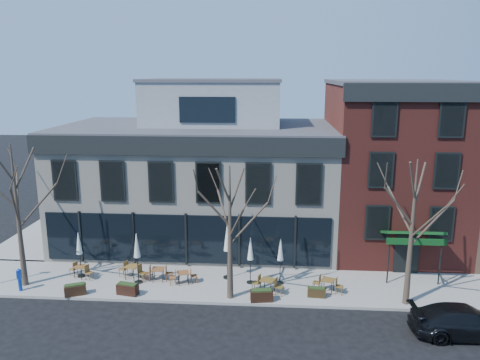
# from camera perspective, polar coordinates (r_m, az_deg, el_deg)

# --- Properties ---
(ground) EXTENTS (120.00, 120.00, 0.00)m
(ground) POSITION_cam_1_polar(r_m,az_deg,el_deg) (29.21, -6.46, -10.62)
(ground) COLOR black
(ground) RESTS_ON ground
(sidewalk_front) EXTENTS (33.50, 4.70, 0.15)m
(sidewalk_front) POSITION_cam_1_polar(r_m,az_deg,el_deg) (26.84, -0.30, -12.57)
(sidewalk_front) COLOR gray
(sidewalk_front) RESTS_ON ground
(sidewalk_side) EXTENTS (4.50, 12.00, 0.15)m
(sidewalk_side) POSITION_cam_1_polar(r_m,az_deg,el_deg) (38.01, -21.77, -5.73)
(sidewalk_side) COLOR gray
(sidewalk_side) RESTS_ON ground
(corner_building) EXTENTS (18.39, 10.39, 11.10)m
(corner_building) POSITION_cam_1_polar(r_m,az_deg,el_deg) (32.52, -4.93, 0.61)
(corner_building) COLOR beige
(corner_building) RESTS_ON ground
(red_brick_building) EXTENTS (8.20, 11.78, 11.18)m
(red_brick_building) POSITION_cam_1_polar(r_m,az_deg,el_deg) (32.83, 17.91, 1.77)
(red_brick_building) COLOR maroon
(red_brick_building) RESTS_ON ground
(tree_corner) EXTENTS (3.93, 3.98, 7.92)m
(tree_corner) POSITION_cam_1_polar(r_m,az_deg,el_deg) (27.80, -25.45, -3.77)
(tree_corner) COLOR #382B21
(tree_corner) RESTS_ON sidewalk_front
(tree_mid) EXTENTS (3.50, 3.55, 7.04)m
(tree_mid) POSITION_cam_1_polar(r_m,az_deg,el_deg) (23.83, -1.21, -6.28)
(tree_mid) COLOR #382B21
(tree_mid) RESTS_ON sidewalk_front
(tree_right) EXTENTS (3.72, 3.77, 7.48)m
(tree_right) POSITION_cam_1_polar(r_m,az_deg,el_deg) (24.65, 20.22, -5.88)
(tree_right) COLOR #382B21
(tree_right) RESTS_ON sidewalk_front
(parked_sedan) EXTENTS (4.91, 2.15, 1.41)m
(parked_sedan) POSITION_cam_1_polar(r_m,az_deg,el_deg) (24.22, 25.73, -15.27)
(parked_sedan) COLOR black
(parked_sedan) RESTS_ON ground
(call_box) EXTENTS (0.26, 0.26, 1.29)m
(call_box) POSITION_cam_1_polar(r_m,az_deg,el_deg) (28.28, -25.29, -10.83)
(call_box) COLOR #0C34A6
(call_box) RESTS_ON sidewalk_front
(cafe_set_0) EXTENTS (1.65, 0.98, 0.85)m
(cafe_set_0) POSITION_cam_1_polar(r_m,az_deg,el_deg) (28.75, -18.79, -10.39)
(cafe_set_0) COLOR brown
(cafe_set_0) RESTS_ON sidewalk_front
(cafe_set_1) EXTENTS (1.86, 1.10, 0.96)m
(cafe_set_1) POSITION_cam_1_polar(r_m,az_deg,el_deg) (27.79, -12.94, -10.72)
(cafe_set_1) COLOR brown
(cafe_set_1) RESTS_ON sidewalk_front
(cafe_set_2) EXTENTS (1.70, 0.73, 0.88)m
(cafe_set_2) POSITION_cam_1_polar(r_m,az_deg,el_deg) (27.29, -9.95, -11.12)
(cafe_set_2) COLOR brown
(cafe_set_2) RESTS_ON sidewalk_front
(cafe_set_3) EXTENTS (1.62, 0.84, 0.83)m
(cafe_set_3) POSITION_cam_1_polar(r_m,az_deg,el_deg) (26.75, -6.93, -11.59)
(cafe_set_3) COLOR brown
(cafe_set_3) RESTS_ON sidewalk_front
(cafe_set_4) EXTENTS (1.80, 1.00, 0.93)m
(cafe_set_4) POSITION_cam_1_polar(r_m,az_deg,el_deg) (25.57, 3.38, -12.58)
(cafe_set_4) COLOR brown
(cafe_set_4) RESTS_ON sidewalk_front
(cafe_set_5) EXTENTS (1.69, 0.94, 0.87)m
(cafe_set_5) POSITION_cam_1_polar(r_m,az_deg,el_deg) (26.06, 10.66, -12.36)
(cafe_set_5) COLOR brown
(cafe_set_5) RESTS_ON sidewalk_front
(umbrella_0) EXTENTS (0.43, 0.43, 2.66)m
(umbrella_0) POSITION_cam_1_polar(r_m,az_deg,el_deg) (28.37, -19.04, -7.60)
(umbrella_0) COLOR black
(umbrella_0) RESTS_ON sidewalk_front
(umbrella_1) EXTENTS (0.46, 0.46, 2.90)m
(umbrella_1) POSITION_cam_1_polar(r_m,az_deg,el_deg) (26.66, -12.47, -8.12)
(umbrella_1) COLOR black
(umbrella_1) RESTS_ON sidewalk_front
(umbrella_2) EXTENTS (0.51, 0.51, 3.16)m
(umbrella_2) POSITION_cam_1_polar(r_m,az_deg,el_deg) (26.57, -1.56, -7.46)
(umbrella_2) COLOR black
(umbrella_2) RESTS_ON sidewalk_front
(umbrella_3) EXTENTS (0.42, 0.42, 2.64)m
(umbrella_3) POSITION_cam_1_polar(r_m,az_deg,el_deg) (26.09, 1.28, -8.71)
(umbrella_3) COLOR black
(umbrella_3) RESTS_ON sidewalk_front
(umbrella_4) EXTENTS (0.42, 0.42, 2.64)m
(umbrella_4) POSITION_cam_1_polar(r_m,az_deg,el_deg) (26.10, 4.95, -8.75)
(umbrella_4) COLOR black
(umbrella_4) RESTS_ON sidewalk_front
(planter_0) EXTENTS (1.18, 0.85, 0.62)m
(planter_0) POSITION_cam_1_polar(r_m,az_deg,el_deg) (26.83, -19.45, -12.48)
(planter_0) COLOR #331E11
(planter_0) RESTS_ON sidewalk_front
(planter_1) EXTENTS (1.20, 0.67, 0.63)m
(planter_1) POSITION_cam_1_polar(r_m,az_deg,el_deg) (26.11, -13.54, -12.78)
(planter_1) COLOR black
(planter_1) RESTS_ON sidewalk_front
(planter_2) EXTENTS (1.20, 0.62, 0.64)m
(planter_2) POSITION_cam_1_polar(r_m,az_deg,el_deg) (24.78, 2.65, -13.86)
(planter_2) COLOR black
(planter_2) RESTS_ON sidewalk_front
(planter_3) EXTENTS (0.97, 0.45, 0.53)m
(planter_3) POSITION_cam_1_polar(r_m,az_deg,el_deg) (25.53, 9.31, -13.32)
(planter_3) COLOR #312310
(planter_3) RESTS_ON sidewalk_front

